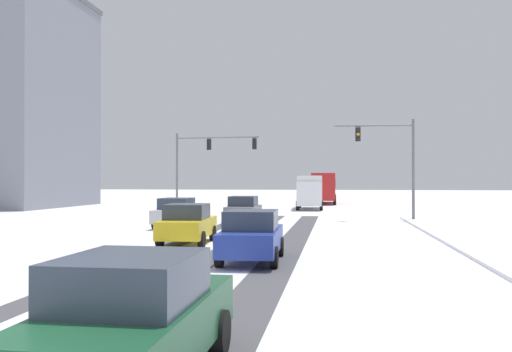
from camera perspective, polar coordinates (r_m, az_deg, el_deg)
wheel_track_left_lane at (r=21.44m, az=-2.53°, el=-7.33°), size 0.91×36.10×0.01m
wheel_track_right_lane at (r=21.13m, az=3.55°, el=-7.43°), size 1.18×36.10×0.01m
wheel_track_center at (r=21.98m, az=-8.46°, el=-7.16°), size 0.80×36.10×0.01m
traffic_signal_near_right at (r=35.47m, az=14.22°, el=2.43°), size 5.07×0.52×6.50m
traffic_signal_far_left at (r=44.46m, az=-5.40°, el=2.23°), size 7.06×0.73×6.50m
car_grey_lead at (r=32.80m, az=-1.33°, el=-3.55°), size 1.85×4.11×1.62m
car_silver_second at (r=29.63m, az=-8.37°, el=-3.86°), size 1.88×4.13×1.62m
car_yellow_cab_third at (r=21.88m, az=-7.27°, el=-5.05°), size 2.02×4.19×1.62m
car_blue_fourth at (r=17.02m, az=-0.46°, el=-6.35°), size 1.94×4.15×1.62m
car_dark_green_sixth at (r=7.13m, az=-12.82°, el=-14.50°), size 1.86×4.11×1.62m
bus_oncoming at (r=61.26m, az=7.24°, el=-1.04°), size 2.68×11.00×3.38m
box_truck_delivery at (r=48.91m, az=5.73°, el=-1.60°), size 2.46×7.46×3.02m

